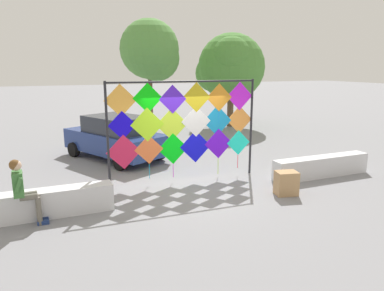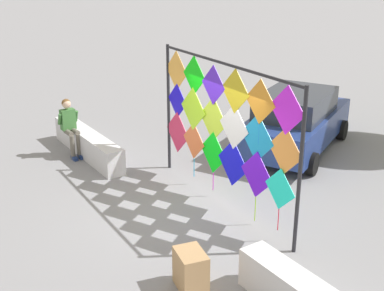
% 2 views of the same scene
% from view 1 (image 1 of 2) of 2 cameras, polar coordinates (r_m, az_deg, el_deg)
% --- Properties ---
extents(ground, '(120.00, 120.00, 0.00)m').
position_cam_1_polar(ground, '(10.09, 0.42, -6.81)').
color(ground, gray).
extents(plaza_ledge_left, '(3.34, 0.47, 0.63)m').
position_cam_1_polar(plaza_ledge_left, '(8.80, -23.53, -8.67)').
color(plaza_ledge_left, silver).
rests_on(plaza_ledge_left, ground).
extents(plaza_ledge_right, '(3.34, 0.47, 0.63)m').
position_cam_1_polar(plaza_ledge_right, '(11.73, 20.00, -3.19)').
color(plaza_ledge_right, silver).
rests_on(plaza_ledge_right, ground).
extents(kite_display_rack, '(4.51, 0.23, 2.98)m').
position_cam_1_polar(kite_display_rack, '(10.30, -1.33, 3.88)').
color(kite_display_rack, '#232328').
rests_on(kite_display_rack, ground).
extents(seated_vendor, '(0.67, 0.53, 1.48)m').
position_cam_1_polar(seated_vendor, '(8.30, -25.40, -6.05)').
color(seated_vendor, '#666056').
rests_on(seated_vendor, ground).
extents(parked_car, '(3.42, 4.45, 1.59)m').
position_cam_1_polar(parked_car, '(13.38, -12.15, 1.34)').
color(parked_car, navy).
rests_on(parked_car, ground).
extents(cardboard_box_large, '(0.64, 0.53, 0.64)m').
position_cam_1_polar(cardboard_box_large, '(9.82, 14.87, -5.85)').
color(cardboard_box_large, tan).
rests_on(cardboard_box_large, ground).
extents(tree_far_right, '(3.70, 3.70, 5.17)m').
position_cam_1_polar(tree_far_right, '(20.21, 5.94, 12.46)').
color(tree_far_right, brown).
rests_on(tree_far_right, ground).
extents(tree_broadleaf, '(2.96, 3.12, 5.64)m').
position_cam_1_polar(tree_broadleaf, '(18.36, -6.48, 14.89)').
color(tree_broadleaf, brown).
rests_on(tree_broadleaf, ground).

